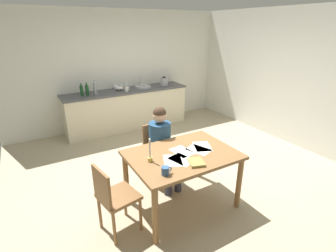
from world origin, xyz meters
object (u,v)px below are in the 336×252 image
at_px(coffee_mug, 166,171).
at_px(sink_unit, 143,87).
at_px(wine_glass_near_sink, 126,84).
at_px(wine_glass_back_right, 115,85).
at_px(wine_glass_by_kettle, 122,84).
at_px(bottle_wine_red, 95,89).
at_px(book_magazine, 196,162).
at_px(wine_glass_back_left, 116,85).
at_px(bottle_vinegar, 87,90).
at_px(dining_table, 182,161).
at_px(person_seated, 162,142).
at_px(mixing_bowl, 119,88).
at_px(stovetop_kettle, 164,81).
at_px(bottle_oil, 82,90).
at_px(chair_at_table, 157,150).
at_px(teacup_on_counter, 126,89).
at_px(chair_side_empty, 114,196).
at_px(candlestick, 150,155).

height_order(coffee_mug, sink_unit, sink_unit).
distance_m(wine_glass_near_sink, wine_glass_back_right, 0.27).
distance_m(sink_unit, wine_glass_by_kettle, 0.49).
distance_m(bottle_wine_red, wine_glass_by_kettle, 0.71).
relative_size(book_magazine, wine_glass_back_left, 1.34).
bearing_deg(bottle_vinegar, sink_unit, 1.82).
bearing_deg(dining_table, wine_glass_near_sink, 81.10).
bearing_deg(wine_glass_back_right, book_magazine, -93.53).
distance_m(person_seated, mixing_bowl, 2.51).
distance_m(bottle_wine_red, stovetop_kettle, 1.69).
distance_m(bottle_oil, wine_glass_by_kettle, 0.95).
bearing_deg(chair_at_table, wine_glass_back_left, 84.47).
height_order(stovetop_kettle, teacup_on_counter, stovetop_kettle).
bearing_deg(coffee_mug, bottle_oil, 92.17).
bearing_deg(wine_glass_back_left, bottle_wine_red, -157.09).
relative_size(chair_side_empty, teacup_on_counter, 6.95).
height_order(bottle_oil, wine_glass_back_left, bottle_oil).
bearing_deg(candlestick, teacup_on_counter, 73.76).
xyz_separation_m(stovetop_kettle, wine_glass_by_kettle, (-1.02, 0.15, 0.01)).
xyz_separation_m(bottle_wine_red, wine_glass_by_kettle, (0.67, 0.23, -0.02)).
xyz_separation_m(coffee_mug, wine_glass_back_left, (0.68, 3.44, 0.20)).
distance_m(coffee_mug, sink_unit, 3.53).
relative_size(bottle_wine_red, stovetop_kettle, 1.37).
xyz_separation_m(candlestick, wine_glass_near_sink, (0.92, 3.10, 0.17)).
height_order(dining_table, bottle_vinegar, bottle_vinegar).
height_order(wine_glass_back_left, wine_glass_back_right, same).
bearing_deg(wine_glass_back_left, book_magazine, -94.24).
bearing_deg(stovetop_kettle, wine_glass_by_kettle, 171.62).
height_order(person_seated, stovetop_kettle, person_seated).
xyz_separation_m(candlestick, book_magazine, (0.44, -0.31, -0.07)).
bearing_deg(wine_glass_back_right, teacup_on_counter, -61.23).
relative_size(wine_glass_back_left, teacup_on_counter, 1.23).
bearing_deg(dining_table, stovetop_kettle, 64.67).
height_order(mixing_bowl, wine_glass_back_right, wine_glass_back_right).
relative_size(bottle_vinegar, stovetop_kettle, 1.19).
bearing_deg(book_magazine, wine_glass_back_left, 104.16).
xyz_separation_m(coffee_mug, wine_glass_back_right, (0.64, 3.44, 0.20)).
xyz_separation_m(dining_table, wine_glass_by_kettle, (0.39, 3.13, 0.35)).
distance_m(wine_glass_back_right, teacup_on_counter, 0.35).
height_order(wine_glass_near_sink, wine_glass_by_kettle, same).
distance_m(coffee_mug, wine_glass_by_kettle, 3.54).
relative_size(chair_at_table, wine_glass_by_kettle, 5.68).
relative_size(wine_glass_by_kettle, wine_glass_back_left, 1.00).
bearing_deg(mixing_bowl, stovetop_kettle, -3.92).
xyz_separation_m(person_seated, bottle_vinegar, (-0.46, 2.37, 0.33)).
distance_m(chair_side_empty, book_magazine, 1.01).
bearing_deg(bottle_oil, person_seated, -76.60).
xyz_separation_m(book_magazine, wine_glass_near_sink, (0.48, 3.41, 0.23)).
relative_size(dining_table, wine_glass_near_sink, 8.67).
xyz_separation_m(person_seated, wine_glass_back_right, (0.19, 2.56, 0.33)).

